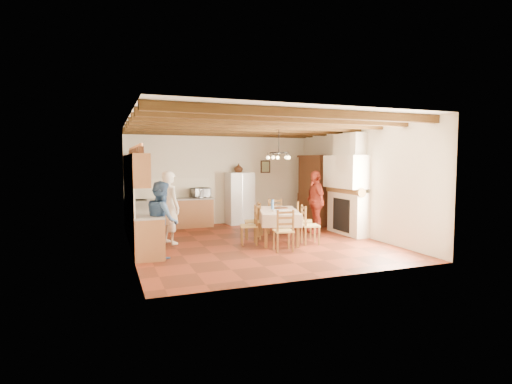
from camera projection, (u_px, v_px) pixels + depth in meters
floor at (257, 243)px, 10.01m from camera, size 6.00×6.50×0.02m
ceiling at (257, 121)px, 9.77m from camera, size 6.00×6.50×0.02m
wall_back at (221, 178)px, 12.93m from camera, size 6.00×0.02×3.00m
wall_front at (324, 193)px, 6.85m from camera, size 6.00×0.02×3.00m
wall_left at (130, 186)px, 8.83m from camera, size 0.02×6.50×3.00m
wall_right at (359, 181)px, 10.95m from camera, size 0.02×6.50×3.00m
ceiling_beams at (257, 126)px, 9.78m from camera, size 6.00×6.30×0.16m
lower_cabinets_left at (141, 225)px, 10.00m from camera, size 0.60×4.30×0.86m
lower_cabinets_back at (175, 214)px, 12.17m from camera, size 2.30×0.60×0.86m
countertop_left at (141, 208)px, 9.96m from camera, size 0.62×4.30×0.04m
countertop_back at (175, 199)px, 12.14m from camera, size 2.34×0.62×0.04m
backsplash_left at (128, 195)px, 9.84m from camera, size 0.03×4.30×0.60m
backsplash_back at (173, 188)px, 12.38m from camera, size 2.30×0.03×0.60m
upper_cabinets at (135, 169)px, 9.84m from camera, size 0.35×4.20×0.70m
fireplace at (346, 184)px, 11.04m from camera, size 0.56×1.60×2.80m
wall_picture at (265, 167)px, 13.42m from camera, size 0.34×0.03×0.42m
refrigerator at (239, 198)px, 12.98m from camera, size 0.89×0.76×1.67m
hutch at (314, 190)px, 12.76m from camera, size 0.68×1.28×2.22m
dining_table at (279, 213)px, 10.15m from camera, size 1.46×2.03×0.80m
chandelier at (279, 153)px, 10.03m from camera, size 0.47×0.47×0.03m
chair_left_near at (249, 225)px, 9.75m from camera, size 0.49×0.51×0.96m
chair_left_far at (253, 221)px, 10.48m from camera, size 0.48×0.50×0.96m
chair_right_near at (310, 225)px, 9.81m from camera, size 0.48×0.50×0.96m
chair_right_far at (304, 220)px, 10.52m from camera, size 0.55×0.56×0.96m
chair_end_near at (283, 230)px, 9.06m from camera, size 0.48×0.46×0.96m
chair_end_far at (275, 216)px, 11.35m from camera, size 0.54×0.53×0.96m
person_man at (170, 207)px, 9.81m from camera, size 0.66×0.78×1.81m
person_woman_blue at (162, 219)px, 8.44m from camera, size 0.67×0.83×1.63m
person_woman_red at (315, 202)px, 11.34m from camera, size 0.55×1.08×1.77m
microwave at (200, 193)px, 12.41m from camera, size 0.64×0.53×0.31m
fridge_vase at (239, 168)px, 12.90m from camera, size 0.33×0.33×0.29m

